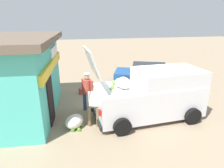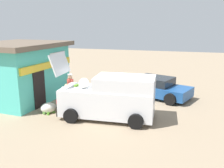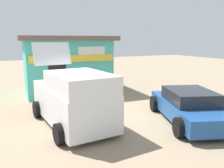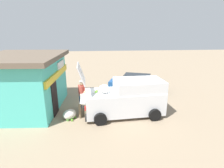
{
  "view_description": "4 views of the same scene",
  "coord_description": "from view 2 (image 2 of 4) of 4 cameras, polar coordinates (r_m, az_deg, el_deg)",
  "views": [
    {
      "loc": [
        -7.8,
        2.46,
        3.98
      ],
      "look_at": [
        0.56,
        0.79,
        1.0
      ],
      "focal_mm": 30.63,
      "sensor_mm": 36.0,
      "label": 1
    },
    {
      "loc": [
        -11.28,
        -3.76,
        4.27
      ],
      "look_at": [
        1.04,
        0.01,
        1.11
      ],
      "focal_mm": 38.83,
      "sensor_mm": 36.0,
      "label": 2
    },
    {
      "loc": [
        -3.38,
        -8.57,
        3.1
      ],
      "look_at": [
        0.8,
        0.03,
        1.29
      ],
      "focal_mm": 37.61,
      "sensor_mm": 36.0,
      "label": 3
    },
    {
      "loc": [
        -10.14,
        1.09,
        4.69
      ],
      "look_at": [
        1.09,
        0.07,
        1.17
      ],
      "focal_mm": 28.28,
      "sensor_mm": 36.0,
      "label": 4
    }
  ],
  "objects": [
    {
      "name": "vendor_standing",
      "position": [
        13.06,
        -9.76,
        -0.88
      ],
      "size": [
        0.48,
        0.48,
        1.76
      ],
      "color": "navy",
      "rests_on": "ground_plane"
    },
    {
      "name": "paint_bucket",
      "position": [
        15.19,
        -6.68,
        -2.0
      ],
      "size": [
        0.34,
        0.34,
        0.33
      ],
      "primitive_type": "cylinder",
      "color": "#BF3F33",
      "rests_on": "ground_plane"
    },
    {
      "name": "storefront_bar",
      "position": [
        14.95,
        -20.96,
        2.89
      ],
      "size": [
        5.48,
        4.72,
        3.3
      ],
      "color": "#4CC6B7",
      "rests_on": "ground_plane"
    },
    {
      "name": "unloaded_banana_pile",
      "position": [
        12.52,
        -14.74,
        -5.47
      ],
      "size": [
        0.98,
        0.96,
        0.51
      ],
      "color": "silver",
      "rests_on": "ground_plane"
    },
    {
      "name": "parked_sedan",
      "position": [
        14.9,
        10.0,
        -0.76
      ],
      "size": [
        3.23,
        4.59,
        1.23
      ],
      "color": "#1E4C8C",
      "rests_on": "ground_plane"
    },
    {
      "name": "delivery_van",
      "position": [
        11.2,
        -0.37,
        -3.15
      ],
      "size": [
        2.41,
        4.74,
        2.99
      ],
      "color": "silver",
      "rests_on": "ground_plane"
    },
    {
      "name": "ground_plane",
      "position": [
        12.63,
        -1.36,
        -6.0
      ],
      "size": [
        60.0,
        60.0,
        0.0
      ],
      "primitive_type": "plane",
      "color": "gray"
    },
    {
      "name": "customer_bending",
      "position": [
        12.02,
        -11.48,
        -2.93
      ],
      "size": [
        0.7,
        0.63,
        1.46
      ],
      "color": "#726047",
      "rests_on": "ground_plane"
    }
  ]
}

